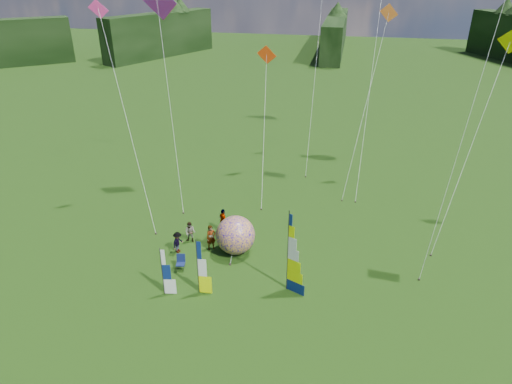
% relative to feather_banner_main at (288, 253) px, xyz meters
% --- Properties ---
extents(ground, '(220.00, 220.00, 0.00)m').
position_rel_feather_banner_main_xyz_m(ground, '(-1.23, -2.29, -2.61)').
color(ground, '#214C0D').
rests_on(ground, ground).
extents(treeline_ring, '(210.00, 210.00, 8.00)m').
position_rel_feather_banner_main_xyz_m(treeline_ring, '(-1.23, -2.29, 1.39)').
color(treeline_ring, '#223718').
rests_on(treeline_ring, ground).
extents(feather_banner_main, '(1.32, 0.68, 5.23)m').
position_rel_feather_banner_main_xyz_m(feather_banner_main, '(0.00, 0.00, 0.00)').
color(feather_banner_main, navy).
rests_on(feather_banner_main, ground).
extents(side_banner_left, '(1.01, 0.14, 3.62)m').
position_rel_feather_banner_main_xyz_m(side_banner_left, '(-5.08, -1.38, -0.80)').
color(side_banner_left, '#E3FA00').
rests_on(side_banner_left, ground).
extents(side_banner_far, '(0.94, 0.25, 3.13)m').
position_rel_feather_banner_main_xyz_m(side_banner_far, '(-7.08, -1.92, -1.05)').
color(side_banner_far, white).
rests_on(side_banner_far, ground).
extents(bol_inflatable, '(3.48, 3.48, 2.65)m').
position_rel_feather_banner_main_xyz_m(bol_inflatable, '(-3.95, 3.23, -1.29)').
color(bol_inflatable, '#0F0080').
rests_on(bol_inflatable, ground).
extents(spectator_a, '(0.79, 0.75, 1.82)m').
position_rel_feather_banner_main_xyz_m(spectator_a, '(-5.68, 3.24, -1.70)').
color(spectator_a, '#66594C').
rests_on(spectator_a, ground).
extents(spectator_b, '(0.79, 0.43, 1.57)m').
position_rel_feather_banner_main_xyz_m(spectator_b, '(-7.37, 3.80, -1.83)').
color(spectator_b, '#66594C').
rests_on(spectator_b, ground).
extents(spectator_c, '(0.58, 1.06, 1.55)m').
position_rel_feather_banner_main_xyz_m(spectator_c, '(-7.78, 2.41, -1.84)').
color(spectator_c, '#66594C').
rests_on(spectator_c, ground).
extents(spectator_d, '(1.05, 1.12, 1.86)m').
position_rel_feather_banner_main_xyz_m(spectator_d, '(-5.45, 5.57, -1.68)').
color(spectator_d, '#66594C').
rests_on(spectator_d, ground).
extents(camp_chair, '(0.69, 0.69, 1.03)m').
position_rel_feather_banner_main_xyz_m(camp_chair, '(-6.92, 0.54, -2.10)').
color(camp_chair, '#0D173D').
rests_on(camp_chair, ground).
extents(kite_whale, '(10.18, 16.30, 18.13)m').
position_rel_feather_banner_main_xyz_m(kite_whale, '(4.46, 18.53, 6.45)').
color(kite_whale, black).
rests_on(kite_whale, ground).
extents(kite_rainbow_delta, '(8.80, 11.67, 17.82)m').
position_rel_feather_banner_main_xyz_m(kite_rainbow_delta, '(-10.86, 10.63, 6.30)').
color(kite_rainbow_delta, '#E90028').
rests_on(kite_rainbow_delta, ground).
extents(kite_parafoil, '(8.43, 9.46, 20.78)m').
position_rel_feather_banner_main_xyz_m(kite_parafoil, '(9.33, 4.53, 7.78)').
color(kite_parafoil, '#A01F16').
rests_on(kite_parafoil, ground).
extents(small_kite_red, '(7.39, 11.96, 11.96)m').
position_rel_feather_banner_main_xyz_m(small_kite_red, '(-3.96, 13.62, 3.37)').
color(small_kite_red, red).
rests_on(small_kite_red, ground).
extents(small_kite_orange, '(6.30, 9.64, 15.29)m').
position_rel_feather_banner_main_xyz_m(small_kite_orange, '(4.09, 15.45, 5.03)').
color(small_kite_orange, orange).
rests_on(small_kite_orange, ground).
extents(small_kite_yellow, '(8.54, 11.35, 14.21)m').
position_rel_feather_banner_main_xyz_m(small_kite_yellow, '(11.07, 9.15, 4.49)').
color(small_kite_yellow, '#FFEB00').
rests_on(small_kite_yellow, ground).
extents(small_kite_pink, '(10.01, 10.27, 15.86)m').
position_rel_feather_banner_main_xyz_m(small_kite_pink, '(-12.79, 7.10, 5.32)').
color(small_kite_pink, '#FF3396').
rests_on(small_kite_pink, ground).
extents(small_kite_green, '(3.54, 12.13, 22.63)m').
position_rel_feather_banner_main_xyz_m(small_kite_green, '(-0.46, 21.07, 8.70)').
color(small_kite_green, '#109622').
rests_on(small_kite_green, ground).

